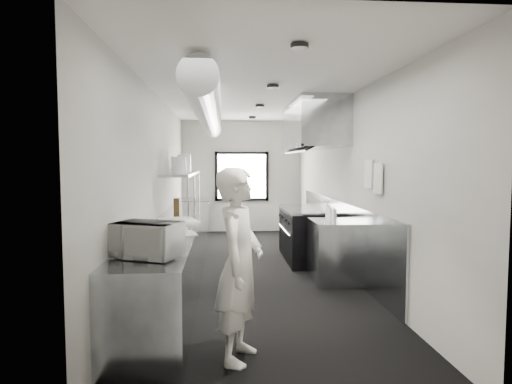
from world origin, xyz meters
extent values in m
cube|color=black|center=(0.00, 0.00, 0.00)|extent=(3.00, 8.00, 0.01)
cube|color=silver|center=(0.00, 0.00, 2.80)|extent=(3.00, 8.00, 0.01)
cube|color=beige|center=(0.00, 4.00, 1.40)|extent=(3.00, 0.02, 2.80)
cube|color=beige|center=(0.00, -4.00, 1.40)|extent=(3.00, 0.02, 2.80)
cube|color=beige|center=(-1.50, 0.00, 1.40)|extent=(0.02, 8.00, 2.80)
cube|color=beige|center=(1.50, 0.00, 1.40)|extent=(0.02, 8.00, 2.80)
cube|color=gray|center=(1.48, 0.30, 0.55)|extent=(0.03, 5.50, 1.10)
cylinder|color=#999DA1|center=(-0.70, 0.40, 2.55)|extent=(0.40, 6.40, 0.40)
cube|color=white|center=(0.00, 3.96, 1.40)|extent=(1.20, 0.03, 1.10)
cube|color=black|center=(0.00, 3.98, 1.98)|extent=(1.36, 0.03, 0.08)
cube|color=black|center=(0.00, 3.98, 0.82)|extent=(1.36, 0.03, 0.08)
cube|color=black|center=(-0.64, 3.98, 1.40)|extent=(0.08, 0.03, 1.25)
cube|color=black|center=(0.64, 3.98, 1.40)|extent=(0.08, 0.03, 1.25)
cube|color=gray|center=(1.10, 0.70, 2.40)|extent=(0.80, 2.20, 0.80)
cube|color=gray|center=(0.72, 0.70, 2.01)|extent=(0.05, 2.20, 0.05)
cube|color=black|center=(1.02, 0.70, 2.06)|extent=(0.50, 2.10, 0.28)
cube|color=gray|center=(-1.15, -0.50, 0.45)|extent=(0.70, 6.00, 0.90)
cube|color=gray|center=(-1.20, 1.00, 1.55)|extent=(0.45, 3.00, 0.04)
cylinder|color=gray|center=(-1.00, -0.40, 1.22)|extent=(0.04, 0.04, 0.66)
cylinder|color=gray|center=(-1.00, 1.00, 1.22)|extent=(0.04, 0.04, 0.66)
cylinder|color=gray|center=(-1.00, 2.40, 1.22)|extent=(0.04, 0.04, 0.66)
cube|color=black|center=(1.05, 0.70, 0.45)|extent=(0.85, 1.60, 0.90)
cube|color=gray|center=(1.05, 0.70, 0.92)|extent=(0.85, 1.60, 0.04)
cube|color=gray|center=(0.64, 0.70, 0.45)|extent=(0.03, 1.55, 0.80)
cylinder|color=gray|center=(0.61, 0.70, 0.55)|extent=(0.03, 1.30, 0.03)
cube|color=gray|center=(1.15, -0.70, 0.45)|extent=(0.65, 0.80, 0.90)
cube|color=gray|center=(-1.15, 3.20, 0.45)|extent=(0.70, 1.20, 0.90)
cube|color=white|center=(1.47, -1.20, 1.60)|extent=(0.02, 0.28, 0.38)
cube|color=white|center=(1.47, -1.55, 1.55)|extent=(0.02, 0.28, 0.38)
imported|color=silver|center=(-0.34, -3.07, 0.85)|extent=(0.58, 0.72, 1.71)
imported|color=silver|center=(-1.16, -2.91, 1.06)|extent=(0.64, 0.57, 0.32)
cylinder|color=#B5BEAF|center=(-1.26, -2.37, 0.95)|extent=(0.18, 0.18, 0.11)
cylinder|color=#B5BEAF|center=(-1.31, -2.22, 0.95)|extent=(0.13, 0.13, 0.09)
cube|color=silver|center=(-0.97, -1.69, 0.91)|extent=(0.41, 0.47, 0.01)
cylinder|color=silver|center=(-1.02, -1.31, 0.91)|extent=(0.22, 0.22, 0.02)
sphere|color=#DAB772|center=(-1.02, -1.31, 0.97)|extent=(0.10, 0.10, 0.10)
cube|color=silver|center=(-1.13, -0.57, 0.91)|extent=(0.67, 0.78, 0.02)
cube|color=brown|center=(-1.27, 0.64, 1.02)|extent=(0.10, 0.21, 0.23)
cylinder|color=silver|center=(-1.20, 0.27, 1.71)|extent=(0.27, 0.27, 0.28)
cylinder|color=silver|center=(-1.22, 0.83, 1.71)|extent=(0.24, 0.24, 0.28)
cylinder|color=silver|center=(-1.19, 1.11, 1.73)|extent=(0.30, 0.30, 0.32)
cylinder|color=silver|center=(-1.22, 1.72, 1.75)|extent=(0.26, 0.26, 0.36)
cylinder|color=silver|center=(1.07, -0.98, 1.00)|extent=(0.07, 0.07, 0.19)
cylinder|color=silver|center=(1.10, -0.85, 0.99)|extent=(0.07, 0.07, 0.18)
cylinder|color=silver|center=(1.08, -0.69, 1.00)|extent=(0.08, 0.08, 0.19)
cylinder|color=silver|center=(1.12, -0.52, 0.99)|extent=(0.08, 0.08, 0.17)
cylinder|color=silver|center=(1.12, -0.41, 1.00)|extent=(0.08, 0.08, 0.20)
camera|label=1|loc=(-0.48, -6.78, 1.75)|focal=29.95mm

